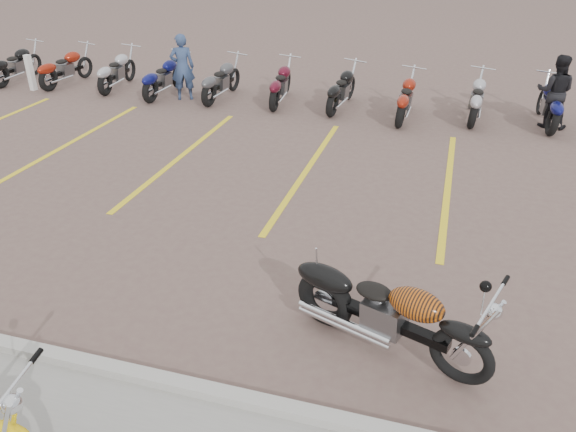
# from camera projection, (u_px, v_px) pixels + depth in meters

# --- Properties ---
(ground) EXTENTS (100.00, 100.00, 0.00)m
(ground) POSITION_uv_depth(u_px,v_px,m) (232.00, 282.00, 7.66)
(ground) COLOR #6D584E
(ground) RESTS_ON ground
(curb) EXTENTS (60.00, 0.18, 0.12)m
(curb) POSITION_uv_depth(u_px,v_px,m) (162.00, 381.00, 5.94)
(curb) COLOR #ADAAA3
(curb) RESTS_ON ground
(parking_stripes) EXTENTS (38.00, 5.50, 0.01)m
(parking_stripes) POSITION_uv_depth(u_px,v_px,m) (307.00, 170.00, 11.04)
(parking_stripes) COLOR yellow
(parking_stripes) RESTS_ON ground
(flame_cruiser) EXTENTS (2.32, 0.95, 0.99)m
(flame_cruiser) POSITION_uv_depth(u_px,v_px,m) (385.00, 314.00, 6.25)
(flame_cruiser) COLOR black
(flame_cruiser) RESTS_ON ground
(person_a) EXTENTS (0.75, 0.65, 1.74)m
(person_a) POSITION_uv_depth(u_px,v_px,m) (182.00, 67.00, 14.97)
(person_a) COLOR navy
(person_a) RESTS_ON ground
(person_b) EXTENTS (0.91, 0.76, 1.69)m
(person_b) POSITION_uv_depth(u_px,v_px,m) (555.00, 92.00, 12.96)
(person_b) COLOR black
(person_b) RESTS_ON ground
(bollard) EXTENTS (0.17, 0.17, 1.00)m
(bollard) POSITION_uv_depth(u_px,v_px,m) (30.00, 73.00, 15.96)
(bollard) COLOR silver
(bollard) RESTS_ON ground
(bg_bike_row) EXTENTS (15.49, 2.00, 1.10)m
(bg_bike_row) POSITION_uv_depth(u_px,v_px,m) (248.00, 82.00, 14.88)
(bg_bike_row) COLOR black
(bg_bike_row) RESTS_ON ground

